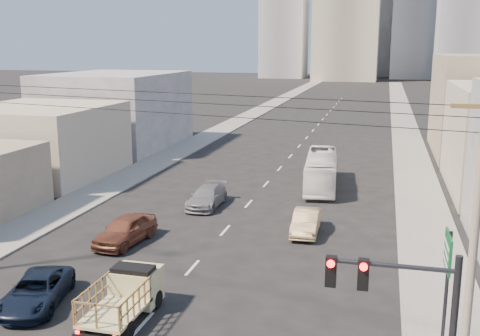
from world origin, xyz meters
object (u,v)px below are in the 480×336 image
at_px(city_bus, 321,170).
at_px(traffic_signal, 409,325).
at_px(flatbed_pickup, 125,293).
at_px(sedan_brown, 125,230).
at_px(green_sign, 447,268).
at_px(sedan_grey, 207,197).
at_px(utility_pole, 473,254).
at_px(sedan_tan, 306,222).
at_px(navy_pickup, 36,291).

relative_size(city_bus, traffic_signal, 1.62).
relative_size(flatbed_pickup, sedan_brown, 0.95).
distance_m(traffic_signal, green_sign, 5.21).
height_order(city_bus, sedan_grey, city_bus).
relative_size(green_sign, utility_pole, 0.50).
relative_size(flatbed_pickup, sedan_tan, 1.05).
bearing_deg(flatbed_pickup, utility_pole, -14.90).
bearing_deg(sedan_tan, green_sign, -65.96).
relative_size(sedan_brown, sedan_grey, 0.98).
relative_size(navy_pickup, traffic_signal, 0.78).
bearing_deg(flatbed_pickup, navy_pickup, 178.22).
xyz_separation_m(sedan_grey, traffic_signal, (12.39, -22.14, 3.39)).
distance_m(navy_pickup, sedan_tan, 15.74).
distance_m(traffic_signal, utility_pole, 3.24).
xyz_separation_m(city_bus, utility_pole, (7.12, -27.07, 3.83)).
height_order(sedan_tan, sedan_grey, sedan_tan).
bearing_deg(flatbed_pickup, traffic_signal, -28.58).
distance_m(navy_pickup, green_sign, 16.55).
bearing_deg(navy_pickup, sedan_tan, 37.50).
relative_size(flatbed_pickup, sedan_grey, 0.93).
xyz_separation_m(sedan_brown, utility_pole, (16.30, -11.46, 4.39)).
bearing_deg(sedan_grey, traffic_signal, -60.24).
distance_m(city_bus, utility_pole, 28.25).
height_order(sedan_tan, utility_pole, utility_pole).
height_order(sedan_tan, green_sign, green_sign).
xyz_separation_m(sedan_brown, traffic_signal, (14.57, -13.97, 3.29)).
xyz_separation_m(navy_pickup, utility_pole, (16.57, -3.42, 4.53)).
distance_m(flatbed_pickup, city_bus, 24.35).
xyz_separation_m(navy_pickup, sedan_tan, (9.84, 12.29, 0.04)).
bearing_deg(green_sign, city_bus, 105.44).
bearing_deg(green_sign, sedan_tan, 115.81).
height_order(navy_pickup, traffic_signal, traffic_signal).
bearing_deg(green_sign, utility_pole, -82.33).
relative_size(traffic_signal, green_sign, 1.20).
bearing_deg(flatbed_pickup, green_sign, -3.76).
distance_m(navy_pickup, utility_pole, 17.51).
xyz_separation_m(city_bus, sedan_brown, (-9.18, -15.60, -0.56)).
relative_size(sedan_grey, traffic_signal, 0.79).
bearing_deg(sedan_brown, flatbed_pickup, -57.39).
distance_m(sedan_brown, green_sign, 18.55).
relative_size(traffic_signal, utility_pole, 0.60).
distance_m(flatbed_pickup, green_sign, 12.35).
distance_m(flatbed_pickup, utility_pole, 13.44).
height_order(traffic_signal, green_sign, traffic_signal).
bearing_deg(sedan_brown, city_bus, 66.47).
relative_size(sedan_grey, utility_pole, 0.48).
xyz_separation_m(flatbed_pickup, sedan_grey, (-1.75, 16.34, -0.40)).
height_order(sedan_brown, utility_pole, utility_pole).
relative_size(sedan_tan, sedan_grey, 0.88).
bearing_deg(sedan_tan, traffic_signal, -76.44).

